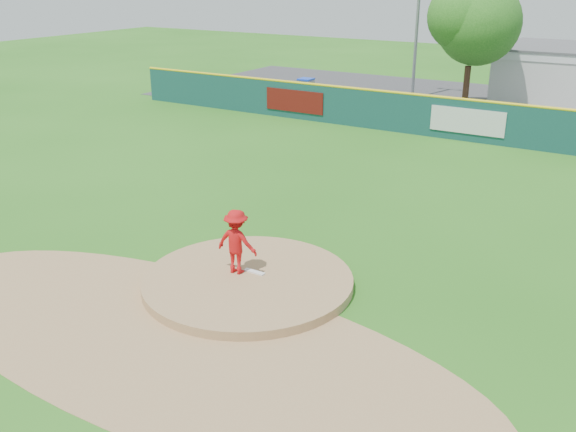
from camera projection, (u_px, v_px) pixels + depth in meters
The scene contains 12 objects.
ground at pixel (248, 285), 16.81m from camera, with size 120.00×120.00×0.00m, color #286B19.
pitchers_mound at pixel (248, 285), 16.81m from camera, with size 5.50×5.50×0.50m, color #9E774C.
pitching_rubber at pixel (254, 272), 16.96m from camera, with size 0.60×0.15×0.04m, color white.
infield_dirt_arc at pixel (172, 337), 14.43m from camera, with size 15.40×15.40×0.01m, color #9E774C.
parking_lot at pixel (507, 108), 38.28m from camera, with size 44.00×16.00×0.02m, color #38383A.
pitcher at pixel (237, 242), 16.69m from camera, with size 1.13×0.65×1.75m, color red.
van at pixel (413, 109), 34.60m from camera, with size 2.37×5.14×1.43m, color white.
fence_banners at pixel (375, 110), 32.94m from camera, with size 13.24×0.04×1.20m.
playground_slide at pixel (305, 89), 40.72m from camera, with size 0.86×2.42×1.34m.
outfield_fence at pixel (462, 118), 30.74m from camera, with size 40.00×0.14×2.07m.
deciduous_tree at pixel (472, 31), 36.04m from camera, with size 5.60×5.60×7.36m.
light_pole_left at pixel (419, 0), 39.05m from camera, with size 1.75×0.25×11.00m.
Camera 1 is at (8.77, -12.27, 7.73)m, focal length 40.00 mm.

